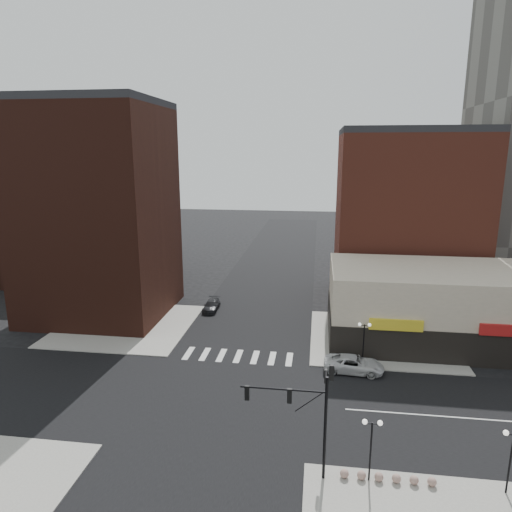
# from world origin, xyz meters

# --- Properties ---
(ground) EXTENTS (240.00, 240.00, 0.00)m
(ground) POSITION_xyz_m (0.00, 0.00, 0.00)
(ground) COLOR black
(ground) RESTS_ON ground
(road_ew) EXTENTS (200.00, 14.00, 0.02)m
(road_ew) POSITION_xyz_m (0.00, 0.00, 0.01)
(road_ew) COLOR black
(road_ew) RESTS_ON ground
(road_ns) EXTENTS (14.00, 200.00, 0.02)m
(road_ns) POSITION_xyz_m (0.00, 0.00, 0.01)
(road_ns) COLOR black
(road_ns) RESTS_ON ground
(sidewalk_nw) EXTENTS (15.00, 15.00, 0.12)m
(sidewalk_nw) POSITION_xyz_m (-14.50, 14.50, 0.06)
(sidewalk_nw) COLOR gray
(sidewalk_nw) RESTS_ON ground
(sidewalk_ne) EXTENTS (15.00, 15.00, 0.12)m
(sidewalk_ne) POSITION_xyz_m (14.50, 14.50, 0.06)
(sidewalk_ne) COLOR gray
(sidewalk_ne) RESTS_ON ground
(building_nw) EXTENTS (16.00, 15.00, 25.00)m
(building_nw) POSITION_xyz_m (-19.00, 18.50, 12.50)
(building_nw) COLOR #3C1B13
(building_nw) RESTS_ON ground
(building_nw_low) EXTENTS (20.00, 18.00, 12.00)m
(building_nw_low) POSITION_xyz_m (-32.00, 34.00, 6.00)
(building_nw_low) COLOR #3C1B13
(building_nw_low) RESTS_ON ground
(building_ne_midrise) EXTENTS (18.00, 15.00, 22.00)m
(building_ne_midrise) POSITION_xyz_m (19.00, 29.50, 11.00)
(building_ne_midrise) COLOR brown
(building_ne_midrise) RESTS_ON ground
(building_ne_row) EXTENTS (24.20, 12.20, 8.00)m
(building_ne_row) POSITION_xyz_m (21.00, 15.00, 3.30)
(building_ne_row) COLOR beige
(building_ne_row) RESTS_ON ground
(traffic_signal) EXTENTS (5.59, 3.09, 7.77)m
(traffic_signal) POSITION_xyz_m (7.24, -7.83, 4.96)
(traffic_signal) COLOR black
(traffic_signal) RESTS_ON ground
(street_lamp_se_a) EXTENTS (1.22, 0.32, 4.16)m
(street_lamp_se_a) POSITION_xyz_m (11.00, -8.00, 3.29)
(street_lamp_se_a) COLOR black
(street_lamp_se_a) RESTS_ON sidewalk_se
(street_lamp_se_b) EXTENTS (1.22, 0.32, 4.16)m
(street_lamp_se_b) POSITION_xyz_m (19.00, -8.00, 3.29)
(street_lamp_se_b) COLOR black
(street_lamp_se_b) RESTS_ON sidewalk_se
(street_lamp_ne) EXTENTS (1.22, 0.32, 4.16)m
(street_lamp_ne) POSITION_xyz_m (12.00, 8.00, 3.29)
(street_lamp_ne) COLOR black
(street_lamp_ne) RESTS_ON sidewalk_ne
(bollard_row) EXTENTS (5.80, 0.55, 0.55)m
(bollard_row) POSITION_xyz_m (12.12, -8.00, 0.39)
(bollard_row) COLOR gray
(bollard_row) RESTS_ON sidewalk_se
(white_suv) EXTENTS (5.68, 2.99, 1.53)m
(white_suv) POSITION_xyz_m (11.07, 6.50, 0.76)
(white_suv) COLOR silver
(white_suv) RESTS_ON ground
(dark_sedan_north) EXTENTS (1.86, 4.37, 1.26)m
(dark_sedan_north) POSITION_xyz_m (-5.83, 20.99, 0.63)
(dark_sedan_north) COLOR black
(dark_sedan_north) RESTS_ON ground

